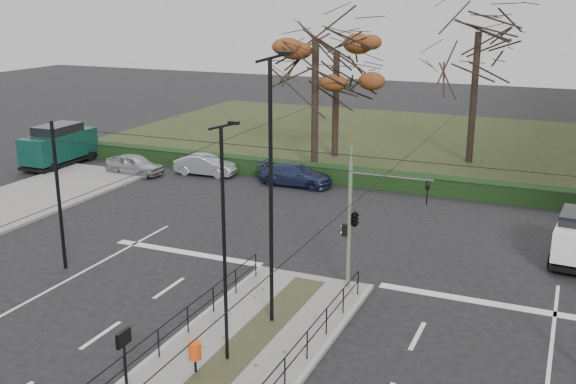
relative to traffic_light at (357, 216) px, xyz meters
name	(u,v)px	position (x,y,z in m)	size (l,w,h in m)	color
ground	(259,336)	(-1.78, -4.50, -2.91)	(140.00, 140.00, 0.00)	black
median_island	(221,372)	(-1.78, -7.00, -2.84)	(4.40, 15.00, 0.14)	slate
park	(368,138)	(-7.78, 27.50, -2.86)	(38.00, 26.00, 0.10)	#253018
hedge	(303,171)	(-7.78, 14.10, -2.41)	(38.00, 1.00, 1.00)	black
median_railing	(219,345)	(-1.78, -7.10, -1.94)	(4.14, 13.24, 0.92)	black
catenary	(279,220)	(-1.78, -2.88, 0.51)	(20.00, 34.00, 6.00)	black
traffic_light	(357,216)	(0.00, 0.00, 0.00)	(3.24, 1.84, 4.77)	#66765B
litter_bin	(195,351)	(-2.38, -7.41, -2.10)	(0.37, 0.37, 0.94)	black
info_panel	(124,346)	(-3.28, -9.39, -1.14)	(0.12, 0.54, 2.08)	black
streetlamp_median_near	(225,244)	(-1.89, -6.40, 0.87)	(0.60, 0.12, 7.17)	black
streetlamp_median_far	(271,191)	(-1.70, -3.63, 1.71)	(0.74, 0.15, 8.81)	black
parked_car_first	(135,164)	(-17.74, 11.07, -2.28)	(1.50, 3.74, 1.27)	#9D9FA4
parked_car_second	(206,165)	(-13.67, 12.68, -2.29)	(1.33, 3.80, 1.25)	#9D9FA4
parked_car_third	(296,175)	(-7.69, 12.68, -2.29)	(1.76, 4.34, 1.26)	#212C4E
green_van	(59,145)	(-23.56, 11.08, -1.53)	(2.27, 5.48, 2.69)	#0B322A
rust_tree	(337,51)	(-8.05, 20.49, 4.21)	(7.41, 7.41, 9.26)	black
bare_tree_center	(478,42)	(0.68, 22.27, 4.92)	(6.02, 6.02, 11.09)	black
bare_tree_near	(316,48)	(-8.19, 16.96, 4.62)	(7.44, 7.44, 10.66)	black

